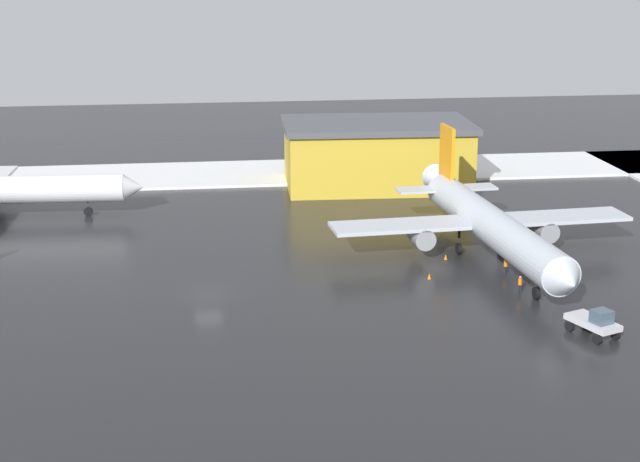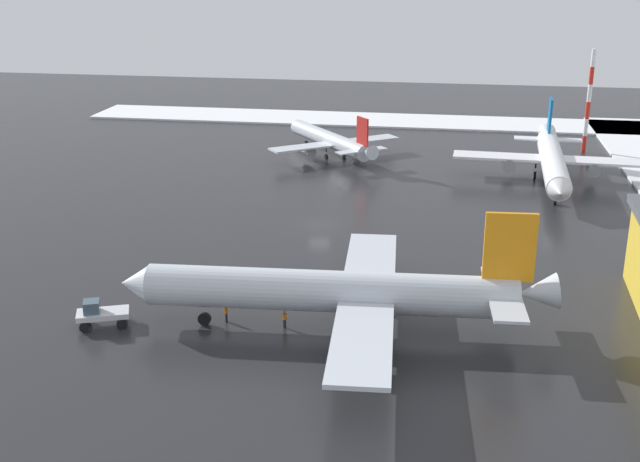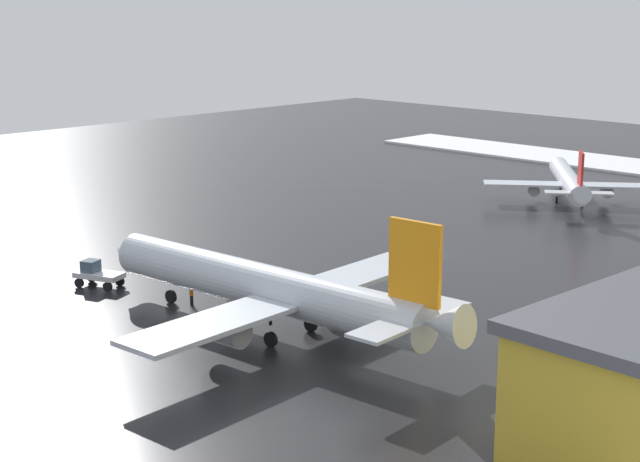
# 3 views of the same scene
# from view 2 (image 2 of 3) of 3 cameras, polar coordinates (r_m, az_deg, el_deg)

# --- Properties ---
(ground_plane) EXTENTS (240.00, 240.00, 0.00)m
(ground_plane) POSITION_cam_2_polar(r_m,az_deg,el_deg) (99.39, -0.05, 0.43)
(ground_plane) COLOR #232326
(snow_bank_right) EXTENTS (14.00, 116.00, 0.36)m
(snow_bank_right) POSITION_cam_2_polar(r_m,az_deg,el_deg) (163.71, 3.90, 7.88)
(snow_bank_right) COLOR white
(snow_bank_right) RESTS_ON ground_plane
(airplane_far_rear) EXTENTS (32.12, 38.71, 11.49)m
(airplane_far_rear) POSITION_cam_2_polar(r_m,az_deg,el_deg) (70.39, 1.48, -4.33)
(airplane_far_rear) COLOR silver
(airplane_far_rear) RESTS_ON ground_plane
(airplane_parked_portside) EXTENTS (34.82, 28.84, 10.34)m
(airplane_parked_portside) POSITION_cam_2_polar(r_m,az_deg,el_deg) (121.86, 16.19, 4.84)
(airplane_parked_portside) COLOR white
(airplane_parked_portside) RESTS_ON ground_plane
(airplane_distant_tail) EXTENTS (23.25, 20.69, 8.21)m
(airplane_distant_tail) POSITION_cam_2_polar(r_m,az_deg,el_deg) (133.56, 0.75, 6.49)
(airplane_distant_tail) COLOR silver
(airplane_distant_tail) RESTS_ON ground_plane
(pushback_tug) EXTENTS (3.73, 5.09, 2.50)m
(pushback_tug) POSITION_cam_2_polar(r_m,az_deg,el_deg) (75.01, -15.38, -5.63)
(pushback_tug) COLOR silver
(pushback_tug) RESTS_ON ground_plane
(ground_crew_near_tug) EXTENTS (0.36, 0.36, 1.71)m
(ground_crew_near_tug) POSITION_cam_2_polar(r_m,az_deg,el_deg) (72.13, -2.53, -6.21)
(ground_crew_near_tug) COLOR black
(ground_crew_near_tug) RESTS_ON ground_plane
(ground_crew_by_nose_gear) EXTENTS (0.36, 0.36, 1.71)m
(ground_crew_by_nose_gear) POSITION_cam_2_polar(r_m,az_deg,el_deg) (73.74, -6.69, -5.74)
(ground_crew_by_nose_gear) COLOR black
(ground_crew_by_nose_gear) RESTS_ON ground_plane
(antenna_mast) EXTENTS (0.70, 0.70, 17.27)m
(antenna_mast) POSITION_cam_2_polar(r_m,az_deg,el_deg) (142.11, 18.56, 8.71)
(antenna_mast) COLOR red
(antenna_mast) RESTS_ON ground_plane
(traffic_cone_near_nose) EXTENTS (0.36, 0.36, 0.55)m
(traffic_cone_near_nose) POSITION_cam_2_polar(r_m,az_deg,el_deg) (75.66, 2.36, -5.53)
(traffic_cone_near_nose) COLOR orange
(traffic_cone_near_nose) RESTS_ON ground_plane
(traffic_cone_mid_line) EXTENTS (0.36, 0.36, 0.55)m
(traffic_cone_mid_line) POSITION_cam_2_polar(r_m,az_deg,el_deg) (79.37, -1.61, -4.31)
(traffic_cone_mid_line) COLOR orange
(traffic_cone_mid_line) RESTS_ON ground_plane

